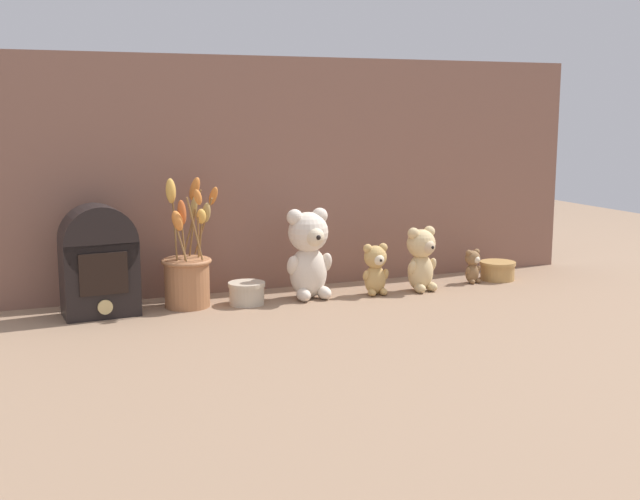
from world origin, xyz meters
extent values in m
plane|color=#8E7056|center=(0.00, 0.00, 0.00)|extent=(4.00, 4.00, 0.00)
cube|color=#845B4C|center=(0.00, 0.17, 0.31)|extent=(1.66, 0.02, 0.61)
ellipsoid|color=beige|center=(-0.03, 0.02, 0.07)|extent=(0.10, 0.09, 0.13)
sphere|color=beige|center=(-0.03, 0.02, 0.17)|extent=(0.10, 0.10, 0.10)
sphere|color=beige|center=(-0.03, -0.02, 0.16)|extent=(0.05, 0.05, 0.05)
sphere|color=black|center=(-0.03, -0.04, 0.17)|extent=(0.01, 0.01, 0.01)
sphere|color=beige|center=(0.00, 0.02, 0.21)|extent=(0.04, 0.04, 0.04)
sphere|color=beige|center=(-0.07, 0.02, 0.21)|extent=(0.04, 0.04, 0.04)
ellipsoid|color=beige|center=(0.01, 0.02, 0.09)|extent=(0.03, 0.05, 0.06)
ellipsoid|color=beige|center=(-0.08, 0.01, 0.09)|extent=(0.03, 0.05, 0.06)
ellipsoid|color=beige|center=(0.00, -0.01, 0.02)|extent=(0.04, 0.06, 0.03)
ellipsoid|color=beige|center=(-0.06, -0.01, 0.02)|extent=(0.04, 0.06, 0.03)
ellipsoid|color=#DBBC84|center=(0.27, -0.01, 0.05)|extent=(0.08, 0.07, 0.10)
sphere|color=#DBBC84|center=(0.27, -0.01, 0.13)|extent=(0.08, 0.08, 0.08)
sphere|color=#D1B289|center=(0.28, -0.04, 0.12)|extent=(0.04, 0.04, 0.04)
sphere|color=black|center=(0.28, -0.05, 0.12)|extent=(0.01, 0.01, 0.01)
sphere|color=#DBBC84|center=(0.30, -0.01, 0.16)|extent=(0.03, 0.03, 0.03)
sphere|color=#DBBC84|center=(0.25, -0.02, 0.16)|extent=(0.03, 0.03, 0.03)
ellipsoid|color=#DBBC84|center=(0.31, -0.01, 0.07)|extent=(0.03, 0.04, 0.04)
ellipsoid|color=#DBBC84|center=(0.24, -0.02, 0.07)|extent=(0.03, 0.04, 0.04)
ellipsoid|color=#DBBC84|center=(0.30, -0.03, 0.01)|extent=(0.03, 0.04, 0.02)
ellipsoid|color=#DBBC84|center=(0.26, -0.04, 0.01)|extent=(0.03, 0.04, 0.02)
ellipsoid|color=tan|center=(0.14, -0.01, 0.04)|extent=(0.06, 0.05, 0.08)
sphere|color=tan|center=(0.14, -0.01, 0.10)|extent=(0.06, 0.06, 0.06)
sphere|color=beige|center=(0.14, -0.03, 0.10)|extent=(0.03, 0.03, 0.03)
sphere|color=black|center=(0.14, -0.04, 0.10)|extent=(0.01, 0.01, 0.01)
sphere|color=tan|center=(0.16, -0.01, 0.12)|extent=(0.02, 0.02, 0.02)
sphere|color=tan|center=(0.12, -0.01, 0.12)|extent=(0.02, 0.02, 0.02)
ellipsoid|color=tan|center=(0.17, -0.01, 0.05)|extent=(0.02, 0.03, 0.04)
ellipsoid|color=tan|center=(0.12, -0.01, 0.05)|extent=(0.02, 0.03, 0.04)
ellipsoid|color=tan|center=(0.16, -0.02, 0.01)|extent=(0.02, 0.03, 0.02)
ellipsoid|color=tan|center=(0.13, -0.02, 0.01)|extent=(0.02, 0.03, 0.02)
ellipsoid|color=olive|center=(0.46, 0.02, 0.03)|extent=(0.05, 0.04, 0.05)
sphere|color=olive|center=(0.46, 0.02, 0.07)|extent=(0.04, 0.04, 0.04)
sphere|color=beige|center=(0.46, 0.01, 0.07)|extent=(0.02, 0.02, 0.02)
sphere|color=black|center=(0.46, 0.00, 0.07)|extent=(0.01, 0.01, 0.01)
sphere|color=olive|center=(0.47, 0.02, 0.09)|extent=(0.02, 0.02, 0.02)
sphere|color=olive|center=(0.44, 0.02, 0.09)|extent=(0.02, 0.02, 0.02)
ellipsoid|color=olive|center=(0.47, 0.02, 0.04)|extent=(0.02, 0.02, 0.02)
ellipsoid|color=olive|center=(0.44, 0.01, 0.04)|extent=(0.02, 0.02, 0.02)
ellipsoid|color=olive|center=(0.47, 0.01, 0.01)|extent=(0.02, 0.02, 0.01)
ellipsoid|color=olive|center=(0.45, 0.01, 0.01)|extent=(0.02, 0.02, 0.01)
cylinder|color=#AD7047|center=(-0.34, 0.04, 0.06)|extent=(0.11, 0.11, 0.12)
torus|color=#AD7047|center=(-0.34, 0.04, 0.11)|extent=(0.12, 0.12, 0.01)
cylinder|color=olive|center=(-0.30, 0.04, 0.17)|extent=(0.01, 0.04, 0.11)
ellipsoid|color=tan|center=(-0.29, 0.05, 0.23)|extent=(0.02, 0.03, 0.05)
cylinder|color=olive|center=(-0.29, 0.07, 0.19)|extent=(0.04, 0.07, 0.15)
ellipsoid|color=orange|center=(-0.26, 0.08, 0.26)|extent=(0.03, 0.04, 0.05)
cylinder|color=olive|center=(-0.35, 0.02, 0.18)|extent=(0.01, 0.01, 0.12)
ellipsoid|color=#C65B28|center=(-0.35, 0.02, 0.24)|extent=(0.03, 0.03, 0.06)
cylinder|color=olive|center=(-0.31, 0.04, 0.17)|extent=(0.01, 0.02, 0.10)
ellipsoid|color=gold|center=(-0.30, 0.04, 0.22)|extent=(0.03, 0.03, 0.04)
cylinder|color=olive|center=(-0.36, 0.01, 0.17)|extent=(0.03, 0.02, 0.10)
ellipsoid|color=orange|center=(-0.37, 0.00, 0.22)|extent=(0.04, 0.04, 0.05)
cylinder|color=olive|center=(-0.33, 0.00, 0.20)|extent=(0.04, 0.02, 0.16)
ellipsoid|color=orange|center=(-0.32, -0.01, 0.27)|extent=(0.03, 0.03, 0.04)
cylinder|color=olive|center=(-0.31, 0.08, 0.20)|extent=(0.05, 0.03, 0.16)
ellipsoid|color=orange|center=(-0.30, 0.10, 0.28)|extent=(0.04, 0.04, 0.06)
cylinder|color=olive|center=(-0.37, 0.03, 0.20)|extent=(0.01, 0.02, 0.17)
ellipsoid|color=gold|center=(-0.37, 0.03, 0.29)|extent=(0.03, 0.03, 0.06)
cylinder|color=olive|center=(-0.32, 0.07, 0.18)|extent=(0.02, 0.02, 0.12)
ellipsoid|color=tan|center=(-0.31, 0.07, 0.24)|extent=(0.03, 0.03, 0.06)
cube|color=black|center=(-0.55, 0.04, 0.09)|extent=(0.18, 0.12, 0.17)
cylinder|color=black|center=(-0.55, 0.04, 0.17)|extent=(0.18, 0.12, 0.17)
cube|color=black|center=(-0.54, -0.02, 0.11)|extent=(0.11, 0.01, 0.10)
cylinder|color=#D6BC7A|center=(-0.54, -0.02, 0.03)|extent=(0.03, 0.01, 0.03)
cylinder|color=beige|center=(-0.20, 0.01, 0.02)|extent=(0.09, 0.09, 0.05)
cylinder|color=beige|center=(-0.20, 0.01, 0.05)|extent=(0.09, 0.09, 0.01)
cylinder|color=tan|center=(0.54, 0.03, 0.02)|extent=(0.09, 0.09, 0.04)
cylinder|color=tan|center=(0.54, 0.03, 0.05)|extent=(0.10, 0.10, 0.01)
camera|label=1|loc=(-0.74, -1.85, 0.47)|focal=45.00mm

